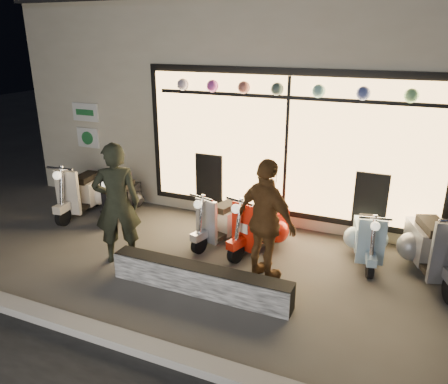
% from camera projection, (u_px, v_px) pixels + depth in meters
% --- Properties ---
extents(ground, '(40.00, 40.00, 0.00)m').
position_uv_depth(ground, '(198.00, 266.00, 6.81)').
color(ground, '#383533').
rests_on(ground, ground).
extents(kerb, '(40.00, 0.25, 0.12)m').
position_uv_depth(kerb, '(121.00, 340.00, 5.06)').
color(kerb, slate).
rests_on(kerb, ground).
extents(shop_building, '(10.20, 6.23, 4.20)m').
position_uv_depth(shop_building, '(290.00, 92.00, 10.39)').
color(shop_building, beige).
rests_on(shop_building, ground).
extents(graffiti_barrier, '(2.64, 0.28, 0.40)m').
position_uv_depth(graffiti_barrier, '(200.00, 279.00, 6.05)').
color(graffiti_barrier, black).
rests_on(graffiti_barrier, ground).
extents(scooter_silver, '(0.65, 1.31, 0.93)m').
position_uv_depth(scooter_silver, '(225.00, 219.00, 7.57)').
color(scooter_silver, black).
rests_on(scooter_silver, ground).
extents(scooter_red, '(0.71, 1.38, 0.99)m').
position_uv_depth(scooter_red, '(263.00, 225.00, 7.29)').
color(scooter_red, black).
rests_on(scooter_red, ground).
extents(scooter_black, '(0.54, 1.28, 0.91)m').
position_uv_depth(scooter_black, '(124.00, 196.00, 8.67)').
color(scooter_black, black).
rests_on(scooter_black, ground).
extents(scooter_cream, '(0.58, 1.50, 1.07)m').
position_uv_depth(scooter_cream, '(86.00, 191.00, 8.80)').
color(scooter_cream, black).
rests_on(scooter_cream, ground).
extents(scooter_blue, '(0.57, 1.27, 0.90)m').
position_uv_depth(scooter_blue, '(367.00, 236.00, 6.96)').
color(scooter_blue, black).
rests_on(scooter_blue, ground).
extents(scooter_grey, '(0.85, 1.57, 1.13)m').
position_uv_depth(scooter_grey, '(432.00, 245.00, 6.48)').
color(scooter_grey, black).
rests_on(scooter_grey, ground).
extents(man, '(0.84, 0.77, 1.92)m').
position_uv_depth(man, '(117.00, 204.00, 6.67)').
color(man, black).
rests_on(man, ground).
extents(woman, '(1.15, 0.87, 1.81)m').
position_uv_depth(woman, '(266.00, 221.00, 6.18)').
color(woman, brown).
rests_on(woman, ground).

